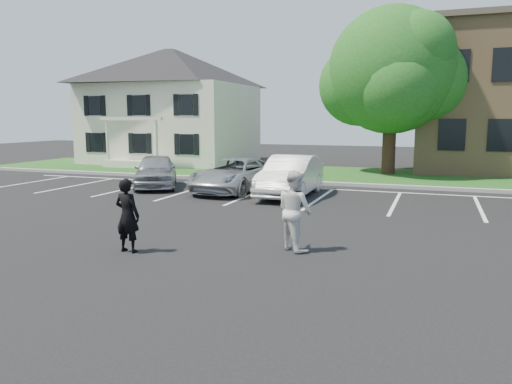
# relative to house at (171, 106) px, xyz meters

# --- Properties ---
(ground_plane) EXTENTS (90.00, 90.00, 0.00)m
(ground_plane) POSITION_rel_house_xyz_m (13.00, -19.97, -3.83)
(ground_plane) COLOR black
(ground_plane) RESTS_ON ground
(curb) EXTENTS (40.00, 0.30, 0.15)m
(curb) POSITION_rel_house_xyz_m (13.00, -7.97, -3.75)
(curb) COLOR gray
(curb) RESTS_ON ground
(grass_strip) EXTENTS (44.00, 8.00, 0.08)m
(grass_strip) POSITION_rel_house_xyz_m (13.00, -3.97, -3.79)
(grass_strip) COLOR #1B491C
(grass_strip) RESTS_ON ground
(stall_lines) EXTENTS (34.00, 5.36, 0.01)m
(stall_lines) POSITION_rel_house_xyz_m (14.40, -11.02, -3.82)
(stall_lines) COLOR silver
(stall_lines) RESTS_ON ground
(house) EXTENTS (10.30, 9.22, 7.60)m
(house) POSITION_rel_house_xyz_m (0.00, 0.00, 0.00)
(house) COLOR beige
(house) RESTS_ON ground
(tree) EXTENTS (7.80, 7.20, 8.80)m
(tree) POSITION_rel_house_xyz_m (14.79, -2.73, 1.52)
(tree) COLOR black
(tree) RESTS_ON ground
(man_black_suit) EXTENTS (0.65, 0.45, 1.70)m
(man_black_suit) POSITION_rel_house_xyz_m (10.57, -20.87, -2.98)
(man_black_suit) COLOR black
(man_black_suit) RESTS_ON ground
(man_white_shirt) EXTENTS (1.15, 1.12, 1.87)m
(man_white_shirt) POSITION_rel_house_xyz_m (14.11, -19.39, -2.89)
(man_white_shirt) COLOR silver
(man_white_shirt) RESTS_ON ground
(car_silver_west) EXTENTS (3.53, 4.61, 1.46)m
(car_silver_west) POSITION_rel_house_xyz_m (5.47, -11.22, -3.10)
(car_silver_west) COLOR #A5A5A9
(car_silver_west) RESTS_ON ground
(car_silver_minivan) EXTENTS (2.72, 5.17, 1.39)m
(car_silver_minivan) POSITION_rel_house_xyz_m (9.25, -11.25, -3.14)
(car_silver_minivan) COLOR #AAADB2
(car_silver_minivan) RESTS_ON ground
(car_white_sedan) EXTENTS (1.78, 4.83, 1.58)m
(car_white_sedan) POSITION_rel_house_xyz_m (11.78, -11.61, -3.04)
(car_white_sedan) COLOR silver
(car_white_sedan) RESTS_ON ground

